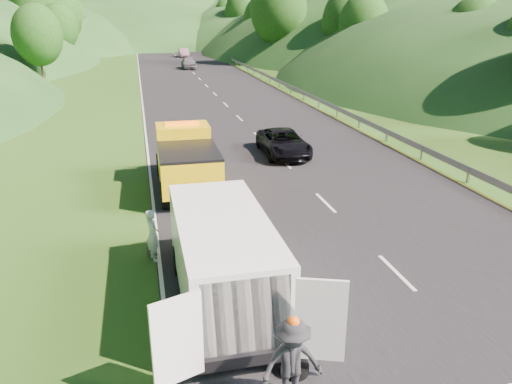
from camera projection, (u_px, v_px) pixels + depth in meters
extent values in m
plane|color=#38661E|center=(282.00, 254.00, 16.15)|extent=(320.00, 320.00, 0.00)
cube|color=black|center=(207.00, 86.00, 53.45)|extent=(14.00, 200.00, 0.02)
cube|color=gray|center=(248.00, 72.00, 66.47)|extent=(0.06, 140.00, 1.52)
cylinder|color=black|center=(161.00, 165.00, 23.75)|extent=(0.39, 1.10, 1.09)
cylinder|color=black|center=(204.00, 162.00, 24.18)|extent=(0.39, 1.10, 1.09)
cylinder|color=black|center=(166.00, 195.00, 19.74)|extent=(0.39, 1.10, 1.09)
cylinder|color=black|center=(218.00, 192.00, 20.17)|extent=(0.39, 1.10, 1.09)
cube|color=yellow|center=(183.00, 147.00, 22.76)|extent=(2.36, 1.76, 2.08)
cube|color=yellow|center=(189.00, 168.00, 20.60)|extent=(2.43, 3.73, 1.42)
cube|color=black|center=(188.00, 150.00, 20.34)|extent=(2.43, 3.73, 0.11)
cube|color=black|center=(182.00, 152.00, 24.17)|extent=(2.19, 1.33, 0.76)
cube|color=black|center=(181.00, 153.00, 24.84)|extent=(2.30, 0.23, 0.55)
cube|color=yellow|center=(180.00, 136.00, 24.28)|extent=(2.19, 0.87, 1.19)
cube|color=orange|center=(182.00, 123.00, 22.39)|extent=(1.53, 0.28, 0.17)
cube|color=black|center=(182.00, 135.00, 23.33)|extent=(2.08, 0.10, 0.98)
cylinder|color=black|center=(180.00, 260.00, 14.77)|extent=(0.33, 0.88, 0.88)
cylinder|color=black|center=(245.00, 253.00, 15.20)|extent=(0.33, 0.88, 0.88)
cylinder|color=black|center=(194.00, 335.00, 11.33)|extent=(0.33, 0.88, 0.88)
cylinder|color=black|center=(278.00, 324.00, 11.75)|extent=(0.33, 0.88, 0.88)
cube|color=white|center=(223.00, 255.00, 12.81)|extent=(2.27, 5.74, 2.04)
cube|color=white|center=(207.00, 225.00, 15.74)|extent=(2.21, 0.99, 1.10)
cube|color=black|center=(207.00, 201.00, 15.24)|extent=(2.04, 0.37, 0.92)
cube|color=black|center=(246.00, 316.00, 10.23)|extent=(1.88, 0.11, 1.77)
cube|color=white|center=(177.00, 340.00, 9.46)|extent=(1.01, 0.42, 1.88)
cube|color=white|center=(320.00, 320.00, 10.08)|extent=(1.01, 0.42, 1.88)
cube|color=black|center=(247.00, 359.00, 10.46)|extent=(2.21, 0.17, 0.28)
imported|color=white|center=(155.00, 260.00, 15.75)|extent=(0.60, 0.72, 1.69)
imported|color=tan|center=(240.00, 259.00, 15.82)|extent=(0.62, 0.55, 1.04)
cube|color=#605848|center=(152.00, 249.00, 15.90)|extent=(0.33, 0.18, 0.52)
cylinder|color=black|center=(294.00, 373.00, 10.81)|extent=(0.65, 0.65, 0.20)
imported|color=black|center=(283.00, 155.00, 27.39)|extent=(2.42, 4.98, 1.37)
imported|color=#57565C|center=(189.00, 69.00, 69.88)|extent=(1.87, 4.64, 1.58)
imported|color=#7C5362|center=(184.00, 57.00, 88.67)|extent=(1.57, 4.50, 1.48)
imported|color=#9A4D52|center=(166.00, 52.00, 101.32)|extent=(1.79, 4.41, 1.28)
imported|color=#3F3B4A|center=(170.00, 46.00, 119.46)|extent=(1.87, 4.64, 1.58)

